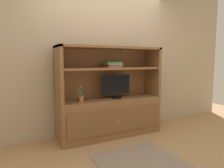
{
  "coord_description": "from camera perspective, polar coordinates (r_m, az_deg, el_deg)",
  "views": [
    {
      "loc": [
        -1.53,
        -2.68,
        1.28
      ],
      "look_at": [
        0.0,
        0.35,
        0.9
      ],
      "focal_mm": 32.93,
      "sensor_mm": 36.0,
      "label": 1
    }
  ],
  "objects": [
    {
      "name": "painted_rear_wall",
      "position": [
        3.76,
        -2.78,
        8.2
      ],
      "size": [
        6.0,
        0.1,
        2.8
      ],
      "primitive_type": "cube",
      "color": "tan",
      "rests_on": "ground_plane"
    },
    {
      "name": "magazine_stack",
      "position": [
        3.45,
        0.07,
        5.37
      ],
      "size": [
        0.29,
        0.35,
        0.09
      ],
      "color": "#A56638",
      "rests_on": "media_console"
    },
    {
      "name": "tv_monitor",
      "position": [
        3.5,
        1.2,
        -0.55
      ],
      "size": [
        0.52,
        0.19,
        0.4
      ],
      "color": "black",
      "rests_on": "media_console"
    },
    {
      "name": "potted_plant",
      "position": [
        3.22,
        -8.56,
        -3.92
      ],
      "size": [
        0.11,
        0.09,
        0.27
      ],
      "color": "#B26642",
      "rests_on": "media_console"
    },
    {
      "name": "media_console",
      "position": [
        3.54,
        -0.41,
        -6.57
      ],
      "size": [
        1.78,
        0.49,
        1.52
      ],
      "color": "brown",
      "rests_on": "ground_plane"
    },
    {
      "name": "ground_plane",
      "position": [
        3.34,
        2.82,
        -16.15
      ],
      "size": [
        8.0,
        8.0,
        0.0
      ],
      "primitive_type": "plane",
      "color": "tan"
    },
    {
      "name": "area_rug",
      "position": [
        2.83,
        7.36,
        -20.48
      ],
      "size": [
        1.04,
        0.9,
        0.01
      ],
      "primitive_type": "cube",
      "color": "gray",
      "rests_on": "ground_plane"
    }
  ]
}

